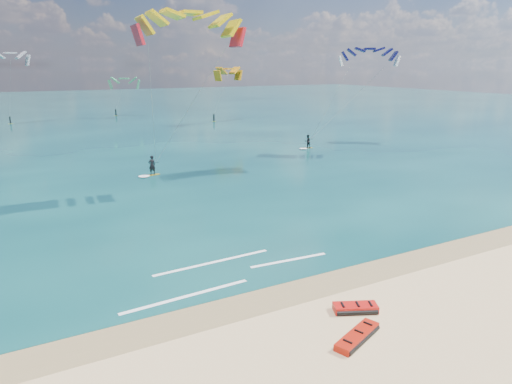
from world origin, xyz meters
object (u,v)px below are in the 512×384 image
packed_kite_left (357,340)px  kitesurfer_main (170,91)px  packed_kite_mid (355,311)px  kitesurfer_far (339,93)px

packed_kite_left → kitesurfer_main: bearing=65.8°
packed_kite_left → packed_kite_mid: packed_kite_mid is taller
kitesurfer_main → packed_kite_left: bearing=-101.7°
packed_kite_mid → kitesurfer_far: bearing=77.4°
packed_kite_left → kitesurfer_main: kitesurfer_main is taller
kitesurfer_main → kitesurfer_far: (24.99, 7.27, -1.28)m
kitesurfer_main → kitesurfer_far: 26.06m
packed_kite_left → kitesurfer_main: size_ratio=0.17×
packed_kite_mid → kitesurfer_far: 42.74m
packed_kite_left → packed_kite_mid: (1.42, 1.83, 0.00)m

